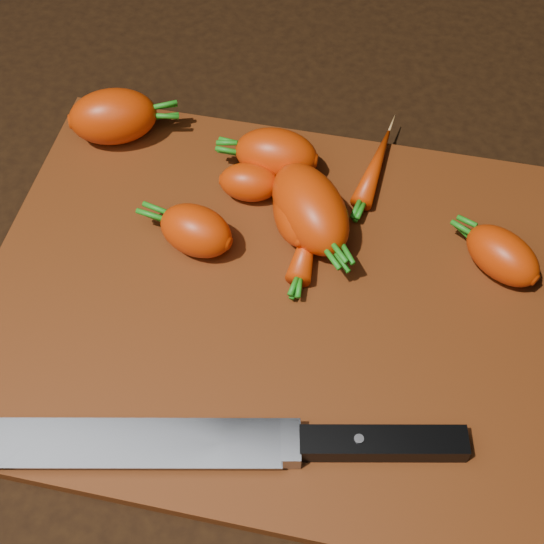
# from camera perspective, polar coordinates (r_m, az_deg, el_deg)

# --- Properties ---
(ground) EXTENTS (2.00, 2.00, 0.01)m
(ground) POSITION_cam_1_polar(r_m,az_deg,el_deg) (0.67, -0.17, -2.38)
(ground) COLOR black
(cutting_board) EXTENTS (0.50, 0.40, 0.01)m
(cutting_board) POSITION_cam_1_polar(r_m,az_deg,el_deg) (0.66, -0.18, -1.87)
(cutting_board) COLOR #51250E
(cutting_board) RESTS_ON ground
(carrot_0) EXTENTS (0.10, 0.08, 0.05)m
(carrot_0) POSITION_cam_1_polar(r_m,az_deg,el_deg) (0.78, -11.87, 11.38)
(carrot_0) COLOR #C12F01
(carrot_0) RESTS_ON cutting_board
(carrot_1) EXTENTS (0.08, 0.06, 0.05)m
(carrot_1) POSITION_cam_1_polar(r_m,az_deg,el_deg) (0.67, -5.74, 3.11)
(carrot_1) COLOR #C12F01
(carrot_1) RESTS_ON cutting_board
(carrot_2) EXTENTS (0.11, 0.12, 0.06)m
(carrot_2) POSITION_cam_1_polar(r_m,az_deg,el_deg) (0.68, 2.89, 4.78)
(carrot_2) COLOR #C12F01
(carrot_2) RESTS_ON cutting_board
(carrot_3) EXTENTS (0.07, 0.09, 0.05)m
(carrot_3) POSITION_cam_1_polar(r_m,az_deg,el_deg) (0.69, 2.12, 4.90)
(carrot_3) COLOR #C12F01
(carrot_3) RESTS_ON cutting_board
(carrot_4) EXTENTS (0.08, 0.05, 0.05)m
(carrot_4) POSITION_cam_1_polar(r_m,az_deg,el_deg) (0.73, 0.32, 8.85)
(carrot_4) COLOR #C12F01
(carrot_4) RESTS_ON cutting_board
(carrot_5) EXTENTS (0.06, 0.04, 0.04)m
(carrot_5) POSITION_cam_1_polar(r_m,az_deg,el_deg) (0.71, -1.73, 6.76)
(carrot_5) COLOR #C12F01
(carrot_5) RESTS_ON cutting_board
(carrot_6) EXTENTS (0.08, 0.08, 0.04)m
(carrot_6) POSITION_cam_1_polar(r_m,az_deg,el_deg) (0.69, 16.97, 1.20)
(carrot_6) COLOR #C12F01
(carrot_6) RESTS_ON cutting_board
(carrot_7) EXTENTS (0.03, 0.10, 0.02)m
(carrot_7) POSITION_cam_1_polar(r_m,az_deg,el_deg) (0.74, 7.79, 7.90)
(carrot_7) COLOR #C12F01
(carrot_7) RESTS_ON cutting_board
(carrot_8) EXTENTS (0.02, 0.09, 0.02)m
(carrot_8) POSITION_cam_1_polar(r_m,az_deg,el_deg) (0.68, 2.69, 2.40)
(carrot_8) COLOR #C12F01
(carrot_8) RESTS_ON cutting_board
(knife) EXTENTS (0.36, 0.10, 0.02)m
(knife) POSITION_cam_1_polar(r_m,az_deg,el_deg) (0.59, -8.07, -12.64)
(knife) COLOR gray
(knife) RESTS_ON cutting_board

